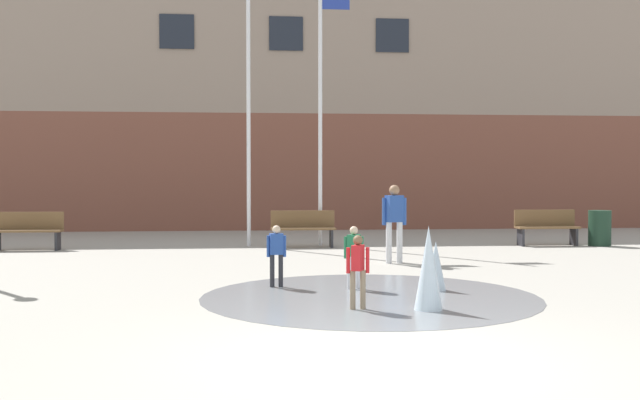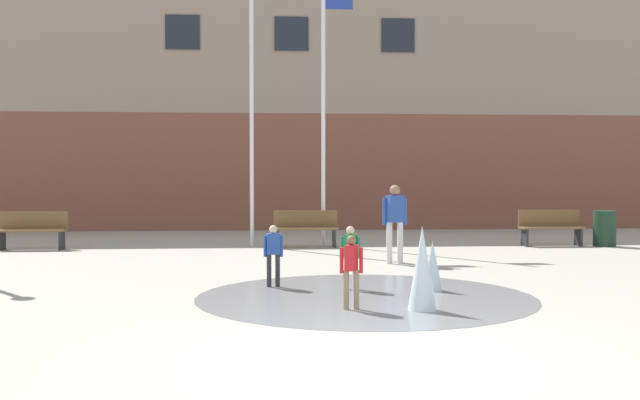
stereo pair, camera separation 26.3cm
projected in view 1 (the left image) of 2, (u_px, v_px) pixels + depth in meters
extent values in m
plane|color=#9E998E|center=(381.00, 361.00, 7.13)|extent=(100.00, 100.00, 0.00)
cube|color=brown|center=(282.00, 172.00, 27.40)|extent=(36.00, 6.00, 3.83)
cube|color=gray|center=(282.00, 56.00, 27.27)|extent=(36.00, 6.00, 4.68)
cube|color=#1E232D|center=(177.00, 32.00, 23.92)|extent=(1.10, 0.06, 1.10)
cube|color=#1E232D|center=(286.00, 34.00, 24.26)|extent=(1.10, 0.06, 1.10)
cube|color=#1E232D|center=(392.00, 36.00, 24.59)|extent=(1.10, 0.06, 1.10)
cylinder|color=gray|center=(370.00, 297.00, 10.94)|extent=(4.96, 4.96, 0.01)
cone|color=silver|center=(436.00, 266.00, 11.54)|extent=(0.32, 0.32, 0.76)
cone|color=silver|center=(428.00, 268.00, 9.84)|extent=(0.38, 0.38, 1.12)
cube|color=#28282D|center=(58.00, 241.00, 17.88)|extent=(0.06, 0.40, 0.44)
cube|color=brown|center=(27.00, 231.00, 17.81)|extent=(1.60, 0.44, 0.05)
cube|color=brown|center=(30.00, 221.00, 18.00)|extent=(1.60, 0.04, 0.42)
cube|color=#28282D|center=(275.00, 239.00, 18.49)|extent=(0.06, 0.40, 0.44)
cube|color=#28282D|center=(331.00, 238.00, 18.62)|extent=(0.06, 0.40, 0.44)
cube|color=brown|center=(303.00, 229.00, 18.55)|extent=(1.60, 0.44, 0.05)
cube|color=brown|center=(303.00, 219.00, 18.74)|extent=(1.60, 0.04, 0.42)
cube|color=#28282D|center=(521.00, 237.00, 18.96)|extent=(0.06, 0.40, 0.44)
cube|color=#28282D|center=(574.00, 237.00, 19.09)|extent=(0.06, 0.40, 0.44)
cube|color=brown|center=(547.00, 227.00, 19.02)|extent=(1.60, 0.44, 0.05)
cube|color=brown|center=(544.00, 218.00, 19.21)|extent=(1.60, 0.04, 0.42)
cylinder|color=#89755B|center=(353.00, 290.00, 9.87)|extent=(0.07, 0.07, 0.52)
cylinder|color=#89755B|center=(363.00, 290.00, 9.89)|extent=(0.07, 0.07, 0.52)
cube|color=red|center=(358.00, 258.00, 9.87)|extent=(0.20, 0.24, 0.33)
sphere|color=brown|center=(358.00, 240.00, 9.86)|extent=(0.13, 0.13, 0.13)
cylinder|color=red|center=(348.00, 260.00, 9.86)|extent=(0.05, 0.05, 0.34)
cylinder|color=red|center=(368.00, 260.00, 9.88)|extent=(0.05, 0.05, 0.34)
cylinder|color=#28282D|center=(272.00, 271.00, 11.87)|extent=(0.07, 0.07, 0.52)
cylinder|color=#28282D|center=(281.00, 271.00, 11.89)|extent=(0.07, 0.07, 0.52)
cube|color=#284C9E|center=(276.00, 244.00, 11.87)|extent=(0.23, 0.15, 0.33)
sphere|color=beige|center=(276.00, 229.00, 11.86)|extent=(0.13, 0.13, 0.13)
cylinder|color=#284C9E|center=(268.00, 246.00, 11.86)|extent=(0.05, 0.05, 0.34)
cylinder|color=#284C9E|center=(285.00, 246.00, 11.88)|extent=(0.05, 0.05, 0.34)
cylinder|color=silver|center=(389.00, 243.00, 15.13)|extent=(0.12, 0.12, 0.84)
cylinder|color=silver|center=(400.00, 243.00, 15.15)|extent=(0.12, 0.12, 0.84)
cube|color=#284C9E|center=(394.00, 209.00, 15.12)|extent=(0.39, 0.31, 0.54)
sphere|color=#997051|center=(394.00, 190.00, 15.11)|extent=(0.21, 0.21, 0.21)
cylinder|color=#284C9E|center=(384.00, 211.00, 15.10)|extent=(0.08, 0.08, 0.55)
cylinder|color=#284C9E|center=(404.00, 211.00, 15.14)|extent=(0.08, 0.08, 0.55)
cylinder|color=silver|center=(349.00, 273.00, 11.67)|extent=(0.07, 0.07, 0.52)
cylinder|color=silver|center=(358.00, 272.00, 11.68)|extent=(0.07, 0.07, 0.52)
cube|color=#237547|center=(354.00, 245.00, 11.66)|extent=(0.23, 0.24, 0.33)
sphere|color=beige|center=(354.00, 230.00, 11.65)|extent=(0.13, 0.13, 0.13)
cylinder|color=#237547|center=(345.00, 247.00, 11.65)|extent=(0.05, 0.05, 0.34)
cylinder|color=#237547|center=(362.00, 247.00, 11.67)|extent=(0.05, 0.05, 0.34)
cylinder|color=silver|center=(248.00, 103.00, 18.87)|extent=(0.10, 0.10, 7.25)
cylinder|color=silver|center=(320.00, 111.00, 19.05)|extent=(0.10, 0.10, 6.86)
cube|color=#233893|center=(336.00, 0.00, 19.00)|extent=(0.70, 0.02, 0.45)
cylinder|color=#193323|center=(600.00, 228.00, 18.98)|extent=(0.56, 0.56, 0.90)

